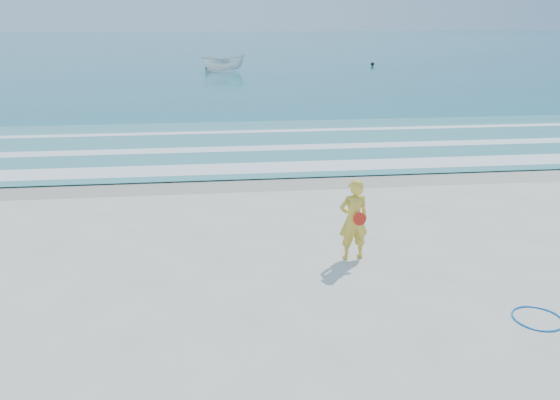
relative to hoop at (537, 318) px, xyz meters
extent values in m
plane|color=silver|center=(-3.82, -0.10, -0.02)|extent=(400.00, 400.00, 0.00)
cube|color=#B2A893|center=(-3.82, 8.90, -0.01)|extent=(400.00, 2.40, 0.00)
cube|color=#19727F|center=(-3.82, 104.90, 0.00)|extent=(400.00, 190.00, 0.04)
cube|color=#59B7AD|center=(-3.82, 13.90, 0.03)|extent=(400.00, 10.00, 0.01)
cube|color=white|center=(-3.82, 10.20, 0.04)|extent=(400.00, 1.40, 0.01)
cube|color=white|center=(-3.82, 13.10, 0.04)|extent=(400.00, 0.90, 0.01)
cube|color=white|center=(-3.82, 16.40, 0.04)|extent=(400.00, 0.60, 0.01)
torus|color=blue|center=(0.00, 0.00, 0.00)|extent=(1.09, 1.09, 0.03)
imported|color=silver|center=(-4.49, 44.96, 0.81)|extent=(4.30, 2.34, 1.57)
sphere|color=black|center=(11.13, 49.58, 0.22)|extent=(0.39, 0.39, 0.39)
imported|color=gold|center=(-2.55, 2.81, 0.86)|extent=(0.68, 0.48, 1.75)
cylinder|color=red|center=(-2.47, 2.63, 0.94)|extent=(0.27, 0.08, 0.27)
camera|label=1|loc=(-5.31, -7.60, 4.87)|focal=35.00mm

